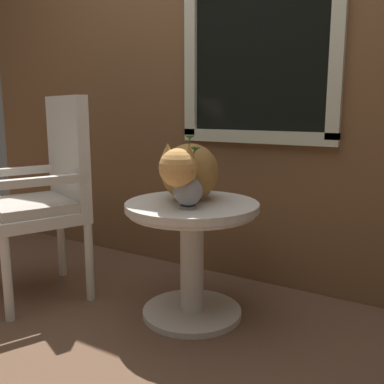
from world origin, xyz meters
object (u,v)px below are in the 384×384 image
(wicker_chair, at_px, (47,190))
(cat, at_px, (189,171))
(wicker_side_table, at_px, (192,238))
(pewter_vase_with_ivy, at_px, (188,187))

(wicker_chair, height_order, cat, wicker_chair)
(wicker_side_table, bearing_deg, pewter_vase_with_ivy, -66.15)
(wicker_chair, xyz_separation_m, cat, (0.77, 0.19, 0.13))
(wicker_side_table, height_order, pewter_vase_with_ivy, pewter_vase_with_ivy)
(wicker_chair, distance_m, cat, 0.80)
(wicker_side_table, bearing_deg, wicker_chair, -168.12)
(cat, xyz_separation_m, pewter_vase_with_ivy, (0.08, -0.14, -0.05))
(wicker_chair, relative_size, pewter_vase_with_ivy, 3.34)
(wicker_chair, xyz_separation_m, pewter_vase_with_ivy, (0.85, 0.05, 0.09))
(cat, relative_size, pewter_vase_with_ivy, 2.03)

